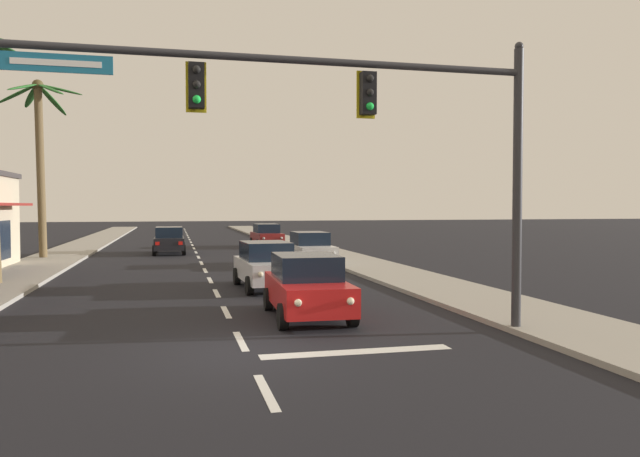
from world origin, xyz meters
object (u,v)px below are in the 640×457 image
(sedan_lead_at_stop_bar, at_px, (307,286))
(palm_left_third, at_px, (40,142))
(sedan_oncoming_far, at_px, (169,240))
(traffic_signal_mast, at_px, (370,119))
(sedan_third_in_queue, at_px, (266,265))
(sedan_parked_mid_kerb, at_px, (267,235))
(sedan_parked_nearest_kerb, at_px, (310,248))

(sedan_lead_at_stop_bar, height_order, palm_left_third, palm_left_third)
(sedan_oncoming_far, bearing_deg, traffic_signal_mast, -80.34)
(sedan_third_in_queue, bearing_deg, palm_left_third, 125.25)
(sedan_oncoming_far, xyz_separation_m, sedan_parked_mid_kerb, (6.84, 4.81, 0.00))
(sedan_parked_mid_kerb, bearing_deg, traffic_signal_mast, -94.37)
(sedan_parked_nearest_kerb, relative_size, sedan_parked_mid_kerb, 0.99)
(sedan_parked_nearest_kerb, relative_size, palm_left_third, 0.45)
(traffic_signal_mast, xyz_separation_m, sedan_parked_mid_kerb, (2.37, 31.06, -4.03))
(traffic_signal_mast, xyz_separation_m, sedan_oncoming_far, (-4.47, 26.25, -4.03))
(sedan_oncoming_far, distance_m, sedan_parked_nearest_kerb, 11.63)
(sedan_third_in_queue, distance_m, sedan_parked_nearest_kerb, 8.63)
(sedan_lead_at_stop_bar, bearing_deg, sedan_oncoming_far, 98.99)
(traffic_signal_mast, relative_size, sedan_oncoming_far, 2.51)
(sedan_lead_at_stop_bar, relative_size, palm_left_third, 0.45)
(sedan_oncoming_far, bearing_deg, sedan_third_in_queue, -78.56)
(traffic_signal_mast, distance_m, sedan_oncoming_far, 26.93)
(sedan_parked_nearest_kerb, bearing_deg, sedan_parked_mid_kerb, 90.22)
(sedan_third_in_queue, relative_size, sedan_parked_mid_kerb, 1.00)
(traffic_signal_mast, height_order, sedan_parked_nearest_kerb, traffic_signal_mast)
(traffic_signal_mast, bearing_deg, sedan_oncoming_far, 99.66)
(sedan_lead_at_stop_bar, distance_m, sedan_third_in_queue, 6.00)
(sedan_third_in_queue, bearing_deg, sedan_parked_mid_kerb, 81.40)
(sedan_oncoming_far, distance_m, sedan_parked_mid_kerb, 8.37)
(sedan_lead_at_stop_bar, distance_m, sedan_parked_mid_kerb, 28.28)
(sedan_third_in_queue, bearing_deg, sedan_parked_nearest_kerb, 66.81)
(sedan_lead_at_stop_bar, distance_m, palm_left_third, 23.83)
(sedan_lead_at_stop_bar, bearing_deg, palm_left_third, 117.04)
(traffic_signal_mast, height_order, palm_left_third, palm_left_third)
(sedan_oncoming_far, bearing_deg, sedan_parked_nearest_kerb, -53.63)
(traffic_signal_mast, distance_m, sedan_third_in_queue, 9.87)
(sedan_parked_mid_kerb, bearing_deg, palm_left_third, -151.34)
(sedan_lead_at_stop_bar, bearing_deg, sedan_parked_mid_kerb, 83.59)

